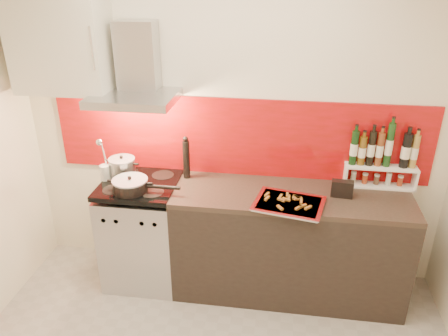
% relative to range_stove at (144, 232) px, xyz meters
% --- Properties ---
extents(back_wall, '(3.40, 0.02, 2.60)m').
position_rel_range_stove_xyz_m(back_wall, '(0.70, 0.30, 0.86)').
color(back_wall, silver).
rests_on(back_wall, ground).
extents(backsplash, '(3.00, 0.02, 0.64)m').
position_rel_range_stove_xyz_m(backsplash, '(0.75, 0.29, 0.78)').
color(backsplash, maroon).
rests_on(backsplash, back_wall).
extents(range_stove, '(0.60, 0.60, 0.91)m').
position_rel_range_stove_xyz_m(range_stove, '(0.00, 0.00, 0.00)').
color(range_stove, '#B7B7BA').
rests_on(range_stove, ground).
extents(counter, '(1.80, 0.60, 0.90)m').
position_rel_range_stove_xyz_m(counter, '(1.20, 0.00, 0.01)').
color(counter, black).
rests_on(counter, ground).
extents(range_hood, '(0.62, 0.50, 0.61)m').
position_rel_range_stove_xyz_m(range_hood, '(0.00, 0.14, 1.30)').
color(range_hood, '#B7B7BA').
rests_on(range_hood, back_wall).
extents(upper_cabinet, '(0.70, 0.35, 0.72)m').
position_rel_range_stove_xyz_m(upper_cabinet, '(-0.55, 0.13, 1.51)').
color(upper_cabinet, beige).
rests_on(upper_cabinet, back_wall).
extents(stock_pot, '(0.21, 0.21, 0.18)m').
position_rel_range_stove_xyz_m(stock_pot, '(-0.16, 0.09, 0.55)').
color(stock_pot, '#B7B7BA').
rests_on(stock_pot, range_stove).
extents(saute_pan, '(0.52, 0.27, 0.12)m').
position_rel_range_stove_xyz_m(saute_pan, '(-0.01, -0.14, 0.52)').
color(saute_pan, black).
rests_on(saute_pan, range_stove).
extents(utensil_jar, '(0.08, 0.12, 0.38)m').
position_rel_range_stove_xyz_m(utensil_jar, '(-0.28, 0.00, 0.57)').
color(utensil_jar, silver).
rests_on(utensil_jar, range_stove).
extents(pepper_mill, '(0.06, 0.06, 0.36)m').
position_rel_range_stove_xyz_m(pepper_mill, '(0.35, 0.16, 0.63)').
color(pepper_mill, black).
rests_on(pepper_mill, counter).
extents(step_shelf, '(0.54, 0.15, 0.52)m').
position_rel_range_stove_xyz_m(step_shelf, '(1.86, 0.23, 0.68)').
color(step_shelf, white).
rests_on(step_shelf, counter).
extents(caddy_box, '(0.16, 0.08, 0.14)m').
position_rel_range_stove_xyz_m(caddy_box, '(1.56, 0.01, 0.52)').
color(caddy_box, black).
rests_on(caddy_box, counter).
extents(baking_tray, '(0.55, 0.46, 0.03)m').
position_rel_range_stove_xyz_m(baking_tray, '(1.18, -0.18, 0.47)').
color(baking_tray, silver).
rests_on(baking_tray, counter).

